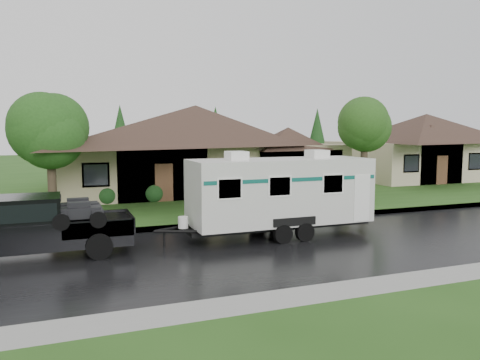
{
  "coord_description": "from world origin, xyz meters",
  "views": [
    {
      "loc": [
        -6.52,
        -16.49,
        4.06
      ],
      "look_at": [
        0.58,
        2.0,
        1.97
      ],
      "focal_mm": 35.0,
      "sensor_mm": 36.0,
      "label": 1
    }
  ],
  "objects": [
    {
      "name": "ground",
      "position": [
        0.0,
        0.0,
        0.0
      ],
      "size": [
        140.0,
        140.0,
        0.0
      ],
      "primitive_type": "plane",
      "color": "#274E18",
      "rests_on": "ground"
    },
    {
      "name": "road",
      "position": [
        0.0,
        -2.0,
        0.01
      ],
      "size": [
        140.0,
        8.0,
        0.01
      ],
      "primitive_type": "cube",
      "color": "black",
      "rests_on": "ground"
    },
    {
      "name": "curb",
      "position": [
        0.0,
        2.25,
        0.07
      ],
      "size": [
        140.0,
        0.5,
        0.15
      ],
      "primitive_type": "cube",
      "color": "gray",
      "rests_on": "ground"
    },
    {
      "name": "lawn",
      "position": [
        0.0,
        15.0,
        0.07
      ],
      "size": [
        140.0,
        26.0,
        0.15
      ],
      "primitive_type": "cube",
      "color": "#274E18",
      "rests_on": "ground"
    },
    {
      "name": "house_main",
      "position": [
        2.29,
        13.84,
        3.59
      ],
      "size": [
        19.44,
        10.8,
        6.9
      ],
      "color": "tan",
      "rests_on": "lawn"
    },
    {
      "name": "house_neighbor",
      "position": [
        22.27,
        14.34,
        3.32
      ],
      "size": [
        15.12,
        9.72,
        6.45
      ],
      "color": "#C2AF90",
      "rests_on": "lawn"
    },
    {
      "name": "tree_left_green",
      "position": [
        -6.94,
        6.34,
        3.98
      ],
      "size": [
        3.34,
        3.34,
        5.52
      ],
      "color": "#382B1E",
      "rests_on": "lawn"
    },
    {
      "name": "tree_right_green",
      "position": [
        10.64,
        7.22,
        4.34
      ],
      "size": [
        3.65,
        3.65,
        6.04
      ],
      "color": "#382B1E",
      "rests_on": "lawn"
    },
    {
      "name": "shrub_row",
      "position": [
        2.0,
        9.3,
        0.65
      ],
      "size": [
        13.6,
        1.0,
        1.0
      ],
      "color": "#143814",
      "rests_on": "lawn"
    },
    {
      "name": "pickup_truck",
      "position": [
        -7.5,
        -0.4,
        1.07
      ],
      "size": [
        5.98,
        2.27,
        1.99
      ],
      "color": "black",
      "rests_on": "ground"
    },
    {
      "name": "travel_trailer",
      "position": [
        1.31,
        -0.4,
        1.76
      ],
      "size": [
        7.38,
        2.59,
        3.31
      ],
      "color": "silver",
      "rests_on": "ground"
    }
  ]
}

